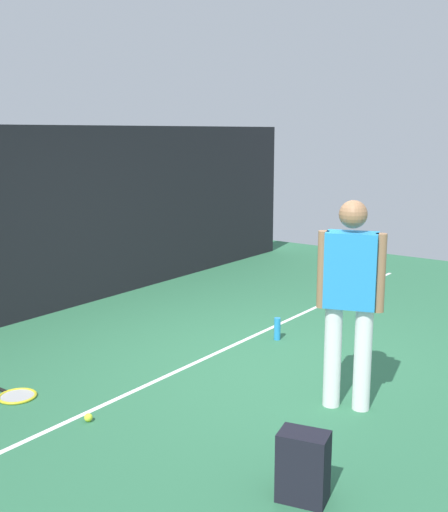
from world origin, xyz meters
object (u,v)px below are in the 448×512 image
tennis_racket (15,395)px  tennis_ball_near_player (88,418)px  tennis_player (350,293)px  water_bottle (277,329)px  backpack (304,467)px

tennis_racket → tennis_ball_near_player: 0.86m
tennis_player → water_bottle: (1.12, 1.35, -0.85)m
tennis_racket → backpack: size_ratio=1.39×
tennis_player → tennis_racket: bearing=13.1°
tennis_player → tennis_ball_near_player: bearing=24.7°
tennis_racket → backpack: 2.73m
tennis_player → water_bottle: bearing=-58.8°
tennis_player → tennis_racket: 2.94m
tennis_player → backpack: (-1.36, -0.37, -0.76)m
backpack → tennis_racket: bearing=-10.9°
backpack → water_bottle: bearing=-68.8°
water_bottle → tennis_ball_near_player: bearing=176.8°
tennis_racket → tennis_player: bearing=31.8°
tennis_player → backpack: 1.60m
backpack → tennis_player: bearing=-88.3°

